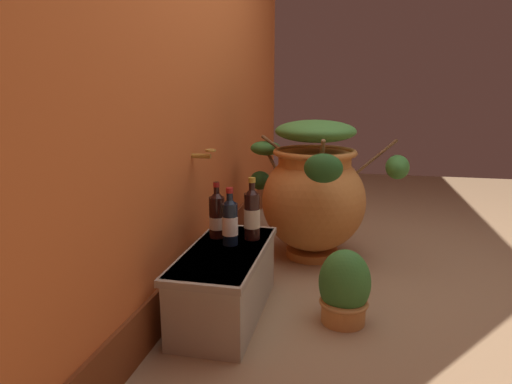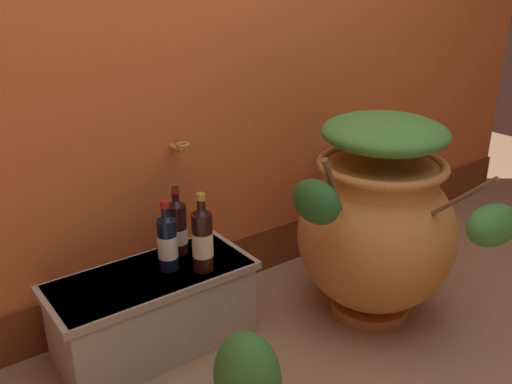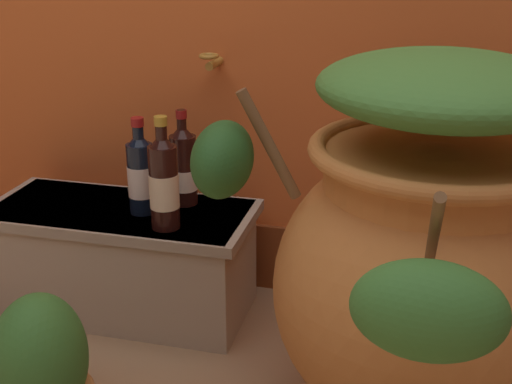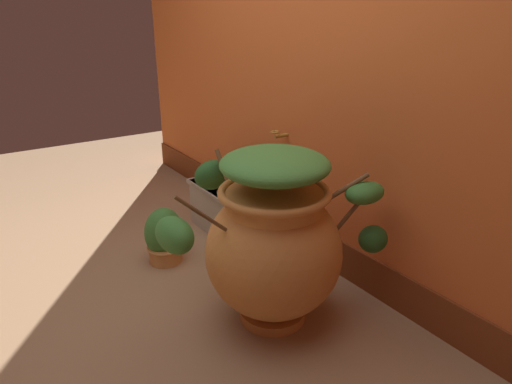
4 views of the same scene
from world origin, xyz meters
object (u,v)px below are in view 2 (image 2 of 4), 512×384
(terracotta_urn, at_px, (377,221))
(wine_bottle_left, at_px, (202,237))
(wine_bottle_middle, at_px, (177,225))
(wine_bottle_right, at_px, (167,240))

(terracotta_urn, distance_m, wine_bottle_left, 0.73)
(terracotta_urn, relative_size, wine_bottle_middle, 3.65)
(wine_bottle_middle, relative_size, wine_bottle_right, 1.01)
(terracotta_urn, bearing_deg, wine_bottle_left, 160.49)
(wine_bottle_right, bearing_deg, wine_bottle_left, -39.12)
(wine_bottle_middle, bearing_deg, wine_bottle_right, -134.96)
(wine_bottle_left, xyz_separation_m, wine_bottle_middle, (-0.01, 0.18, -0.02))
(wine_bottle_left, bearing_deg, wine_bottle_right, 140.88)
(wine_bottle_right, bearing_deg, wine_bottle_middle, 45.04)
(wine_bottle_middle, bearing_deg, wine_bottle_left, -86.84)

